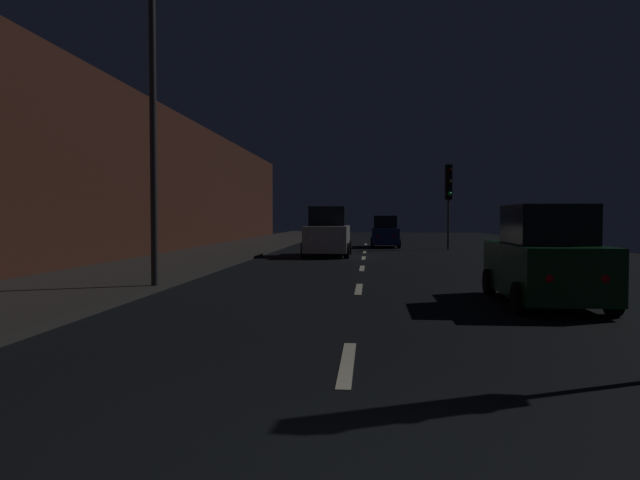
{
  "coord_description": "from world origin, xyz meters",
  "views": [
    {
      "loc": [
        0.26,
        -3.97,
        1.72
      ],
      "look_at": [
        -1.09,
        12.18,
        1.11
      ],
      "focal_mm": 33.55,
      "sensor_mm": 36.0,
      "label": 1
    }
  ],
  "objects": [
    {
      "name": "car_distant_taillights",
      "position": [
        1.15,
        31.04,
        0.84
      ],
      "size": [
        1.69,
        3.66,
        1.84
      ],
      "rotation": [
        0.0,
        0.0,
        1.57
      ],
      "color": "#141E51",
      "rests_on": "ground"
    },
    {
      "name": "sidewalk_left",
      "position": [
        -6.8,
        24.5,
        0.07
      ],
      "size": [
        4.4,
        84.0,
        0.15
      ],
      "primitive_type": "cube",
      "color": "#33302D",
      "rests_on": "ground"
    },
    {
      "name": "lane_centerline",
      "position": [
        0.0,
        18.61,
        0.01
      ],
      "size": [
        0.16,
        33.88,
        0.01
      ],
      "color": "beige",
      "rests_on": "ground"
    },
    {
      "name": "car_approaching_headlights",
      "position": [
        -1.62,
        22.77,
        1.01
      ],
      "size": [
        2.03,
        4.4,
        2.22
      ],
      "rotation": [
        0.0,
        0.0,
        -1.57
      ],
      "color": "silver",
      "rests_on": "ground"
    },
    {
      "name": "ground",
      "position": [
        0.0,
        24.5,
        -0.01
      ],
      "size": [
        26.01,
        84.0,
        0.02
      ],
      "primitive_type": "cube",
      "color": "black"
    },
    {
      "name": "streetlamp_overhead",
      "position": [
        -4.3,
        9.44,
        5.5
      ],
      "size": [
        1.7,
        0.44,
        8.5
      ],
      "color": "#2D2D30",
      "rests_on": "ground"
    },
    {
      "name": "building_facade_left",
      "position": [
        -9.4,
        21.0,
        3.4
      ],
      "size": [
        0.8,
        63.0,
        6.81
      ],
      "primitive_type": "cube",
      "color": "#472319",
      "rests_on": "ground"
    },
    {
      "name": "car_parked_right_near",
      "position": [
        3.7,
        8.11,
        0.9
      ],
      "size": [
        1.81,
        3.91,
        1.97
      ],
      "rotation": [
        0.0,
        0.0,
        1.57
      ],
      "color": "#0F3819",
      "rests_on": "ground"
    },
    {
      "name": "traffic_light_far_right",
      "position": [
        4.51,
        28.91,
        3.32
      ],
      "size": [
        0.37,
        0.48,
        4.6
      ],
      "rotation": [
        0.0,
        0.0,
        -1.36
      ],
      "color": "#38383A",
      "rests_on": "ground"
    }
  ]
}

